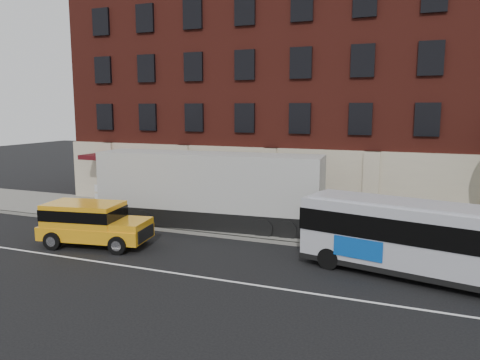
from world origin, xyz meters
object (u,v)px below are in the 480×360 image
at_px(yellow_suv, 91,221).
at_px(sign_pole, 98,198).
at_px(shipping_container, 209,191).
at_px(city_bus, 443,241).

bearing_deg(yellow_suv, sign_pole, 123.85).
bearing_deg(shipping_container, city_bus, -19.50).
bearing_deg(yellow_suv, shipping_container, 53.49).
distance_m(yellow_suv, shipping_container, 6.46).
xyz_separation_m(sign_pole, shipping_container, (6.32, 1.40, 0.59)).
xyz_separation_m(city_bus, yellow_suv, (-15.55, -0.99, -0.45)).
xyz_separation_m(city_bus, shipping_container, (-11.74, 4.16, 0.41)).
relative_size(sign_pole, city_bus, 0.23).
bearing_deg(sign_pole, shipping_container, 12.47).
distance_m(city_bus, yellow_suv, 15.59).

